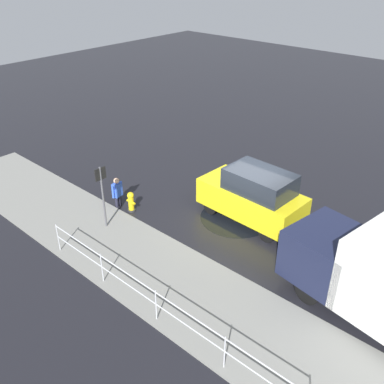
{
  "coord_description": "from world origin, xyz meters",
  "views": [
    {
      "loc": [
        -7.34,
        11.16,
        8.76
      ],
      "look_at": [
        1.83,
        0.86,
        0.9
      ],
      "focal_mm": 40.0,
      "sensor_mm": 36.0,
      "label": 1
    }
  ],
  "objects_px": {
    "moving_hatchback": "(253,196)",
    "pedestrian": "(117,191)",
    "sign_post": "(102,189)",
    "fire_hydrant": "(131,202)"
  },
  "relations": [
    {
      "from": "moving_hatchback",
      "to": "fire_hydrant",
      "type": "bearing_deg",
      "value": 33.9
    },
    {
      "from": "sign_post",
      "to": "pedestrian",
      "type": "bearing_deg",
      "value": -57.22
    },
    {
      "from": "fire_hydrant",
      "to": "pedestrian",
      "type": "relative_size",
      "value": 0.66
    },
    {
      "from": "moving_hatchback",
      "to": "pedestrian",
      "type": "distance_m",
      "value": 5.19
    },
    {
      "from": "moving_hatchback",
      "to": "pedestrian",
      "type": "bearing_deg",
      "value": 30.89
    },
    {
      "from": "fire_hydrant",
      "to": "moving_hatchback",
      "type": "bearing_deg",
      "value": -146.1
    },
    {
      "from": "fire_hydrant",
      "to": "sign_post",
      "type": "relative_size",
      "value": 0.33
    },
    {
      "from": "pedestrian",
      "to": "sign_post",
      "type": "distance_m",
      "value": 1.72
    },
    {
      "from": "fire_hydrant",
      "to": "sign_post",
      "type": "height_order",
      "value": "sign_post"
    },
    {
      "from": "pedestrian",
      "to": "sign_post",
      "type": "height_order",
      "value": "sign_post"
    }
  ]
}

